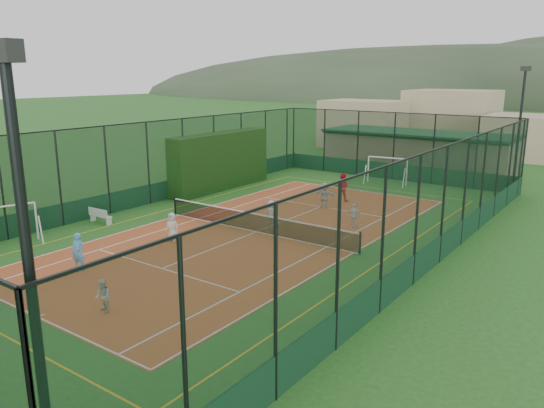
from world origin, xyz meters
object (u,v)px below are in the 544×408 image
Objects in this scene: clubhouse at (418,151)px; futsal_goal_far at (387,171)px; futsal_goal_near at (5,226)px; floodlight_ne at (519,132)px; child_far_left at (271,213)px; coach at (342,187)px; child_far_back at (324,195)px; white_bench at (101,215)px; child_far_right at (354,216)px; child_near_right at (103,296)px; child_near_mid at (78,252)px; child_near_left at (172,227)px; floodlight_se at (36,329)px.

futsal_goal_far is at bearing -87.12° from clubhouse.
floodlight_ne is at bearing -16.06° from futsal_goal_near.
coach is at bearing -101.33° from child_far_left.
white_bench is at bearing 41.76° from child_far_back.
futsal_goal_near is 1.91× the size of child_far_back.
futsal_goal_far is 12.06m from child_far_right.
floodlight_ne is 4.65× the size of coach.
floodlight_ne is at bearing 95.24° from child_near_right.
futsal_goal_near reaches higher than coach.
child_near_mid reaches higher than white_bench.
floodlight_ne is 28.13m from child_near_right.
child_near_left reaches higher than child_far_right.
futsal_goal_far is 1.97× the size of child_far_back.
white_bench is 12.80m from child_far_back.
floodlight_ne is at bearing -124.33° from child_far_right.
child_near_right is at bearing -37.92° from white_bench.
coach is at bearing -88.65° from clubhouse.
futsal_goal_near reaches higher than child_far_back.
child_near_left is (-10.96, 13.10, -3.42)m from floodlight_se.
floodlight_ne is at bearing 90.00° from floodlight_se.
futsal_goal_near is 1.60× the size of coach.
child_far_left is (8.13, 9.95, -0.25)m from futsal_goal_near.
clubhouse is at bearing 69.25° from child_near_left.
floodlight_se reaches higher than child_near_mid.
child_far_right is (11.92, 12.02, -0.27)m from futsal_goal_near.
futsal_goal_far reaches higher than futsal_goal_near.
futsal_goal_near is 17.12m from child_far_back.
floodlight_ne is 26.23m from white_bench.
floodlight_se is at bearing -97.90° from futsal_goal_near.
floodlight_ne is 0.54× the size of clubhouse.
floodlight_se is at bearing -40.08° from white_bench.
child_far_right is (3.80, 2.07, -0.02)m from child_far_left.
child_far_back is (-1.31, 16.84, 0.16)m from child_near_right.
clubhouse is 13.57m from coach.
child_far_left is (2.42, 10.01, -0.13)m from child_near_mid.
coach is (0.32, -13.54, -0.68)m from clubhouse.
white_bench is 1.01× the size of child_far_back.
coach is (8.60, 16.88, -0.02)m from futsal_goal_near.
child_near_mid is (-11.17, 8.12, -3.33)m from floodlight_se.
child_far_left is at bearing 77.82° from coach.
futsal_goal_near is 9.99m from child_near_right.
floodlight_se is 24.77m from child_far_back.
child_near_left reaches higher than white_bench.
coach is at bearing 58.87° from child_near_mid.
floodlight_se is 7.06× the size of child_near_right.
child_near_left is 0.78× the size of coach.
floodlight_ne reaches higher than white_bench.
clubhouse is 9.68× the size of child_near_mid.
child_far_back is (-8.40, -10.14, -3.37)m from floodlight_ne.
white_bench is at bearing 18.46° from child_far_right.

